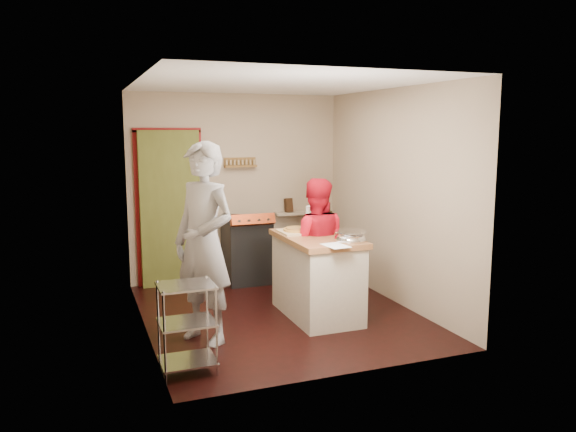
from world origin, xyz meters
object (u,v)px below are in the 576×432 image
object	(u,v)px
person_stripe	(204,243)
person_red	(315,245)
stove	(247,251)
island	(317,274)
wire_shelving	(187,323)

from	to	relation	value
person_stripe	person_red	xyz separation A→B (m)	(1.41, 0.48, -0.22)
stove	person_red	world-z (taller)	person_red
person_stripe	stove	bearing A→B (deg)	119.99
stove	person_stripe	bearing A→B (deg)	-117.53
island	person_red	bearing A→B (deg)	74.72
island	person_red	world-z (taller)	person_red
wire_shelving	stove	bearing A→B (deg)	63.15
island	person_stripe	size ratio (longest dim) A/B	0.67
stove	island	bearing A→B (deg)	-78.52
stove	wire_shelving	world-z (taller)	stove
person_red	person_stripe	bearing A→B (deg)	40.53
stove	person_red	bearing A→B (deg)	-75.26
island	person_red	xyz separation A→B (m)	(0.05, 0.19, 0.29)
stove	person_stripe	xyz separation A→B (m)	(-1.02, -1.95, 0.55)
island	person_stripe	xyz separation A→B (m)	(-1.35, -0.30, 0.51)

